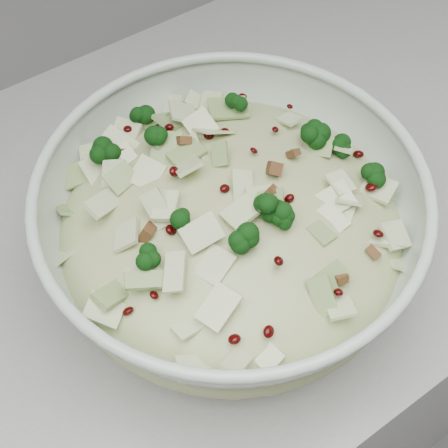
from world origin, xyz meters
name	(u,v)px	position (x,y,z in m)	size (l,w,h in m)	color
mixing_bowl	(231,229)	(0.67, 1.60, 0.97)	(0.40, 0.40, 0.14)	silver
salad	(231,215)	(0.67, 1.60, 0.99)	(0.35, 0.35, 0.14)	#B9C386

